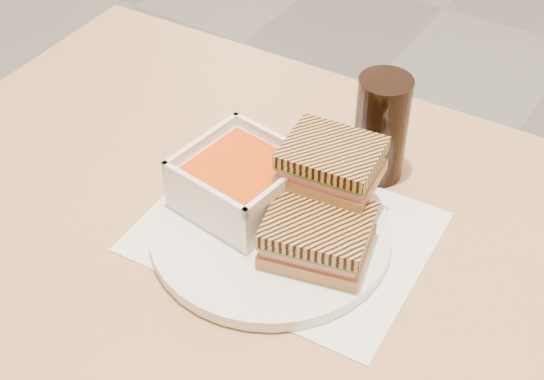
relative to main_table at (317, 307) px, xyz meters
The scene contains 7 objects.
main_table is the anchor object (origin of this frame).
tray_liner 0.12m from the main_table, behind, with size 0.36×0.28×0.00m.
plate 0.14m from the main_table, 161.23° to the right, with size 0.29×0.29×0.02m.
soup_bowl 0.20m from the main_table, behind, with size 0.15×0.15×0.07m.
panini_lower 0.16m from the main_table, 72.97° to the right, with size 0.14×0.13×0.05m.
panini_upper 0.21m from the main_table, 110.36° to the left, with size 0.12×0.11×0.05m.
cola_glass 0.25m from the main_table, 92.87° to the left, with size 0.07×0.07×0.15m.
Camera 1 is at (0.37, -2.56, 1.42)m, focal length 50.61 mm.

